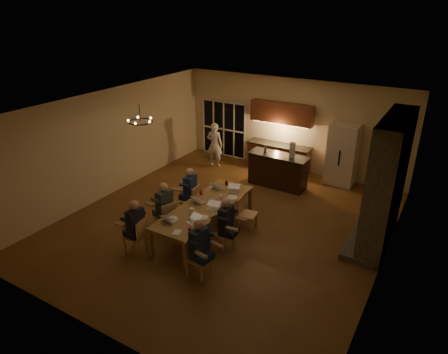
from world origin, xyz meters
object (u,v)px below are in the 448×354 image
plate_far (232,197)px  bar_blender (292,150)px  mug_front (192,210)px  redcup_mid (201,193)px  chair_left_mid (165,217)px  refrigerator (342,155)px  person_right_near (199,248)px  can_cola (226,183)px  person_left_near (136,227)px  laptop_d (212,206)px  can_silver (190,216)px  laptop_a (170,216)px  redcup_near (190,230)px  standing_person (215,145)px  chair_right_mid (223,233)px  bar_island (278,171)px  chair_right_far (248,214)px  laptop_c (200,198)px  mug_back (211,189)px  plate_left (172,219)px  person_left_mid (165,208)px  mug_mid (221,197)px  laptop_f (233,188)px  bar_bottle (265,148)px  person_right_mid (226,225)px  plate_near (203,217)px  chair_right_near (198,258)px  chandelier (140,122)px  chair_left_far (190,200)px  chair_left_near (135,236)px  redcup_far (235,185)px  laptop_e (219,184)px  laptop_b (193,219)px  dining_table (205,218)px

plate_far → bar_blender: 2.88m
mug_front → redcup_mid: bearing=110.4°
chair_left_mid → refrigerator: bearing=167.9°
person_right_near → can_cola: (-1.05, 2.93, 0.12)m
person_left_near → laptop_d: bearing=146.1°
can_silver → laptop_a: bearing=-136.2°
redcup_near → standing_person: bearing=116.5°
chair_right_mid → bar_island: bearing=22.0°
chair_right_far → laptop_c: laptop_c is taller
person_left_near → can_silver: bearing=138.2°
mug_back → plate_left: size_ratio=0.36×
person_left_mid → mug_mid: (1.04, 1.06, 0.11)m
laptop_f → bar_bottle: 2.52m
bar_bottle → bar_island: bearing=-4.0°
plate_far → person_right_near: bearing=-77.5°
mug_mid → redcup_mid: redcup_mid is taller
person_right_mid → plate_left: bearing=110.4°
mug_front → redcup_mid: 0.97m
plate_near → person_right_mid: bearing=9.3°
chair_right_near → chandelier: (-2.61, 1.38, 2.31)m
bar_island → plate_left: size_ratio=6.96×
standing_person → mug_front: (2.08, -4.40, -0.01)m
laptop_d → bar_bottle: size_ratio=1.33×
redcup_near → plate_near: (-0.11, 0.69, -0.05)m
person_right_mid → laptop_c: size_ratio=4.31×
chair_left_far → can_cola: 1.13m
laptop_a → laptop_c: same height
chair_left_near → person_right_near: 1.82m
chair_right_near → redcup_mid: 2.49m
refrigerator → can_silver: refrigerator is taller
laptop_a → redcup_far: (0.42, 2.40, -0.05)m
can_cola → laptop_e: bearing=-105.1°
refrigerator → plate_near: refrigerator is taller
redcup_far → can_cola: 0.28m
laptop_b → mug_back: bearing=117.7°
mug_front → bar_blender: bar_blender is taller
mug_front → can_silver: 0.31m
redcup_mid → standing_person: bearing=116.5°
refrigerator → chair_right_far: 4.32m
chair_right_near → standing_person: (-3.06, 5.57, 0.36)m
bar_blender → mug_mid: bearing=-112.9°
laptop_c → plate_left: bearing=105.1°
refrigerator → laptop_d: refrigerator is taller
chair_left_near → mug_mid: 2.45m
bar_island → dining_table: bearing=-96.2°
refrigerator → chair_left_far: refrigerator is taller
laptop_a → chair_left_mid: bearing=-33.8°
laptop_c → laptop_a: bearing=105.0°
person_left_mid → redcup_far: bearing=158.7°
chair_left_far → laptop_f: size_ratio=2.78×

